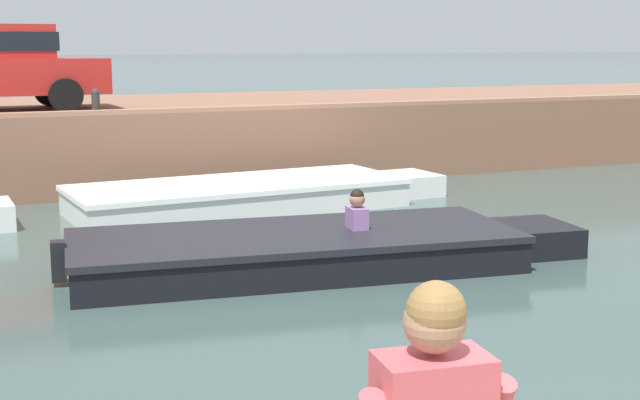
# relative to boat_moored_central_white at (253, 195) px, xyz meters

# --- Properties ---
(ground_plane) EXTENTS (400.00, 400.00, 0.00)m
(ground_plane) POSITION_rel_boat_moored_central_white_xyz_m (-1.46, -4.42, -0.23)
(ground_plane) COLOR #384C47
(far_quay_wall) EXTENTS (60.00, 6.00, 1.45)m
(far_quay_wall) POSITION_rel_boat_moored_central_white_xyz_m (-1.46, 4.86, 0.50)
(far_quay_wall) COLOR brown
(far_quay_wall) RESTS_ON ground
(far_wall_coping) EXTENTS (60.00, 0.24, 0.08)m
(far_wall_coping) POSITION_rel_boat_moored_central_white_xyz_m (-1.46, 1.98, 1.26)
(far_wall_coping) COLOR #9F6C52
(far_wall_coping) RESTS_ON far_quay_wall
(boat_moored_central_white) EXTENTS (6.47, 2.40, 0.46)m
(boat_moored_central_white) POSITION_rel_boat_moored_central_white_xyz_m (0.00, 0.00, 0.00)
(boat_moored_central_white) COLOR white
(boat_moored_central_white) RESTS_ON ground
(motorboat_passing) EXTENTS (6.46, 2.68, 0.93)m
(motorboat_passing) POSITION_rel_boat_moored_central_white_xyz_m (-0.59, -3.94, -0.00)
(motorboat_passing) COLOR black
(motorboat_passing) RESTS_ON ground
(mooring_bollard_mid) EXTENTS (0.15, 0.15, 0.44)m
(mooring_bollard_mid) POSITION_rel_boat_moored_central_white_xyz_m (-2.11, 2.11, 1.46)
(mooring_bollard_mid) COLOR #2D2B28
(mooring_bollard_mid) RESTS_ON far_quay_wall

